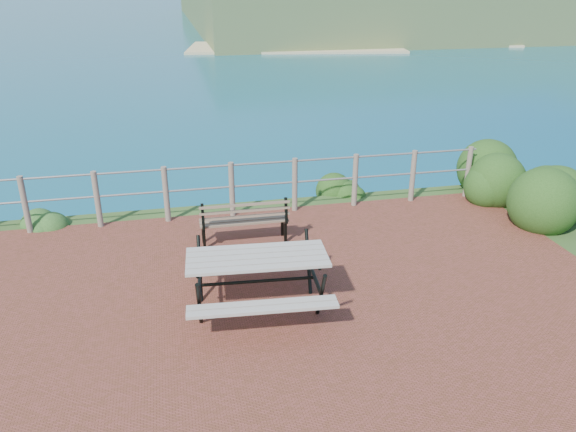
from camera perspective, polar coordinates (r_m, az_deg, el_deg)
name	(u,v)px	position (r m, az deg, el deg)	size (l,w,h in m)	color
ground	(265,317)	(7.30, -2.34, -10.21)	(10.00, 7.00, 0.12)	brown
safety_railing	(232,187)	(10.03, -5.73, 3.00)	(9.40, 0.10, 1.00)	#6B5B4C
picnic_table	(258,276)	(7.23, -3.11, -6.12)	(1.83, 1.54, 0.75)	#9F998E
park_bench	(244,213)	(8.98, -4.53, 0.27)	(1.42, 0.37, 0.80)	brown
shrub_right_front	(545,221)	(10.99, 24.64, -0.46)	(1.22, 1.22, 1.73)	#1C4013
shrub_right_edge	(491,194)	(11.92, 19.89, 2.09)	(1.22, 1.22, 1.73)	#1C4013
shrub_lip_west	(42,224)	(10.78, -23.76, -0.74)	(0.68, 0.68, 0.38)	#254A1B
shrub_lip_east	(344,192)	(11.40, 5.71, 2.47)	(0.77, 0.77, 0.51)	#1C4013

